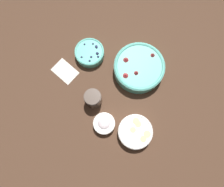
% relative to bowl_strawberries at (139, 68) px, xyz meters
% --- Properties ---
extents(ground_plane, '(4.00, 4.00, 0.00)m').
position_rel_bowl_strawberries_xyz_m(ground_plane, '(0.05, -0.12, -0.04)').
color(ground_plane, '#4C3323').
extents(bowl_strawberries, '(0.26, 0.26, 0.09)m').
position_rel_bowl_strawberries_xyz_m(bowl_strawberries, '(0.00, 0.00, 0.00)').
color(bowl_strawberries, '#56B7A8').
rests_on(bowl_strawberries, ground_plane).
extents(bowl_blueberries, '(0.16, 0.16, 0.06)m').
position_rel_bowl_strawberries_xyz_m(bowl_blueberries, '(-0.21, -0.18, -0.01)').
color(bowl_blueberries, '#56B7A8').
rests_on(bowl_blueberries, ground_plane).
extents(bowl_bananas, '(0.17, 0.17, 0.05)m').
position_rel_bowl_strawberries_xyz_m(bowl_bananas, '(0.27, -0.18, -0.01)').
color(bowl_bananas, white).
rests_on(bowl_bananas, ground_plane).
extents(bowl_cream, '(0.11, 0.11, 0.05)m').
position_rel_bowl_strawberries_xyz_m(bowl_cream, '(0.16, -0.30, -0.02)').
color(bowl_cream, white).
rests_on(bowl_cream, ground_plane).
extents(jar_chocolate, '(0.09, 0.09, 0.10)m').
position_rel_bowl_strawberries_xyz_m(jar_chocolate, '(0.03, -0.29, 0.00)').
color(jar_chocolate, '#4C3D33').
rests_on(jar_chocolate, ground_plane).
extents(napkin, '(0.15, 0.13, 0.01)m').
position_rel_bowl_strawberries_xyz_m(napkin, '(-0.19, -0.34, -0.04)').
color(napkin, silver).
rests_on(napkin, ground_plane).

